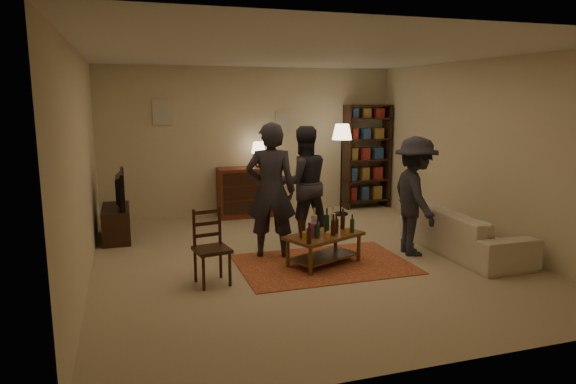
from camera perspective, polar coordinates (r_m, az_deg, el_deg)
name	(u,v)px	position (r m, az deg, el deg)	size (l,w,h in m)	color
floor	(306,258)	(7.02, 2.01, -7.37)	(6.00, 6.00, 0.00)	#C6B793
room_shell	(217,117)	(9.42, -7.89, 8.31)	(6.00, 6.00, 6.00)	beige
rug	(324,264)	(6.78, 3.98, -7.99)	(2.20, 1.50, 0.01)	maroon
coffee_table	(324,237)	(6.67, 4.01, -4.99)	(1.13, 0.89, 0.75)	brown
dining_chair	(210,244)	(6.06, -8.63, -5.76)	(0.44, 0.44, 0.89)	#321E10
tv_stand	(116,215)	(8.28, -18.55, -2.40)	(0.40, 1.00, 1.06)	#321E10
dresser	(246,191)	(9.39, -4.66, 0.14)	(1.00, 0.50, 1.36)	brown
bookshelf	(366,155)	(10.19, 8.71, 4.04)	(0.90, 0.34, 2.02)	#321E10
floor_lamp	(342,138)	(9.41, 6.01, 5.96)	(0.36, 0.36, 1.68)	black
sofa	(463,231)	(7.61, 18.91, -4.14)	(2.08, 0.81, 0.61)	beige
person_left	(271,191)	(6.89, -1.90, 0.15)	(0.67, 0.44, 1.83)	#26252C
person_right	(303,183)	(7.79, 1.69, 0.98)	(0.84, 0.66, 1.73)	#292A32
person_by_sofa	(415,196)	(7.24, 13.92, -0.45)	(1.06, 0.61, 1.63)	#24252C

